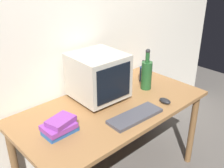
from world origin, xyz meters
TOP-DOWN VIEW (x-y plane):
  - back_wall at (0.00, 0.45)m, footprint 4.00×0.08m
  - desk at (0.00, 0.00)m, footprint 1.50×0.77m
  - crt_monitor at (-0.00, 0.16)m, footprint 0.40×0.40m
  - keyboard at (0.00, -0.24)m, footprint 0.43×0.17m
  - computer_mouse at (0.32, -0.25)m, footprint 0.06×0.10m
  - bottle_tall at (0.41, 0.01)m, footprint 0.09×0.09m
  - bottle_short at (0.51, 0.14)m, footprint 0.06×0.06m
  - book_stack at (-0.49, -0.03)m, footprint 0.22×0.16m

SIDE VIEW (x-z plane):
  - desk at x=0.00m, z-range 0.28..1.03m
  - keyboard at x=0.00m, z-range 0.75..0.77m
  - computer_mouse at x=0.32m, z-range 0.75..0.78m
  - book_stack at x=-0.49m, z-range 0.75..0.85m
  - bottle_short at x=0.51m, z-range 0.72..0.93m
  - bottle_tall at x=0.41m, z-range 0.70..1.06m
  - crt_monitor at x=0.00m, z-range 0.76..1.13m
  - back_wall at x=0.00m, z-range 0.00..2.50m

